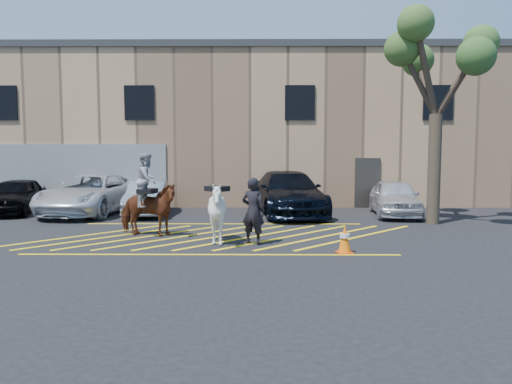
{
  "coord_description": "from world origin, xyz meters",
  "views": [
    {
      "loc": [
        1.27,
        -14.98,
        2.66
      ],
      "look_at": [
        1.15,
        0.2,
        1.3
      ],
      "focal_mm": 35.0,
      "sensor_mm": 36.0,
      "label": 1
    }
  ],
  "objects_px": {
    "car_white_suv": "(395,197)",
    "saddled_white": "(217,213)",
    "car_black_suv": "(16,196)",
    "car_blue_suv": "(288,193)",
    "car_white_pickup": "(91,194)",
    "car_silver_sedan": "(148,198)",
    "handler": "(253,211)",
    "traffic_cone": "(345,239)",
    "mounted_bay": "(148,203)",
    "tree": "(437,58)"
  },
  "relations": [
    {
      "from": "car_white_suv",
      "to": "tree",
      "type": "relative_size",
      "value": 0.57
    },
    {
      "from": "saddled_white",
      "to": "tree",
      "type": "bearing_deg",
      "value": 26.83
    },
    {
      "from": "car_silver_sedan",
      "to": "mounted_bay",
      "type": "distance_m",
      "value": 4.95
    },
    {
      "from": "car_white_pickup",
      "to": "tree",
      "type": "relative_size",
      "value": 0.78
    },
    {
      "from": "mounted_bay",
      "to": "car_blue_suv",
      "type": "bearing_deg",
      "value": 48.12
    },
    {
      "from": "car_white_suv",
      "to": "saddled_white",
      "type": "distance_m",
      "value": 8.67
    },
    {
      "from": "car_silver_sedan",
      "to": "handler",
      "type": "xyz_separation_m",
      "value": [
        4.27,
        -6.05,
        0.26
      ]
    },
    {
      "from": "car_blue_suv",
      "to": "handler",
      "type": "xyz_separation_m",
      "value": [
        -1.31,
        -6.24,
        0.08
      ]
    },
    {
      "from": "car_white_pickup",
      "to": "tree",
      "type": "xyz_separation_m",
      "value": [
        12.8,
        -2.57,
        4.9
      ]
    },
    {
      "from": "traffic_cone",
      "to": "car_black_suv",
      "type": "bearing_deg",
      "value": 147.81
    },
    {
      "from": "car_black_suv",
      "to": "car_white_suv",
      "type": "relative_size",
      "value": 1.01
    },
    {
      "from": "car_white_pickup",
      "to": "saddled_white",
      "type": "height_order",
      "value": "saddled_white"
    },
    {
      "from": "car_white_suv",
      "to": "traffic_cone",
      "type": "bearing_deg",
      "value": -107.91
    },
    {
      "from": "car_white_suv",
      "to": "car_blue_suv",
      "type": "bearing_deg",
      "value": -178.72
    },
    {
      "from": "car_blue_suv",
      "to": "car_white_suv",
      "type": "bearing_deg",
      "value": -12.6
    },
    {
      "from": "car_blue_suv",
      "to": "car_white_suv",
      "type": "relative_size",
      "value": 1.41
    },
    {
      "from": "mounted_bay",
      "to": "traffic_cone",
      "type": "relative_size",
      "value": 3.44
    },
    {
      "from": "car_white_suv",
      "to": "car_silver_sedan",
      "type": "bearing_deg",
      "value": -174.83
    },
    {
      "from": "saddled_white",
      "to": "tree",
      "type": "xyz_separation_m",
      "value": [
        7.2,
        3.64,
        4.83
      ]
    },
    {
      "from": "car_black_suv",
      "to": "car_white_suv",
      "type": "distance_m",
      "value": 15.18
    },
    {
      "from": "car_silver_sedan",
      "to": "tree",
      "type": "distance_m",
      "value": 11.85
    },
    {
      "from": "car_black_suv",
      "to": "tree",
      "type": "height_order",
      "value": "tree"
    },
    {
      "from": "car_blue_suv",
      "to": "traffic_cone",
      "type": "distance_m",
      "value": 7.45
    },
    {
      "from": "tree",
      "to": "saddled_white",
      "type": "bearing_deg",
      "value": -153.17
    },
    {
      "from": "car_white_suv",
      "to": "saddled_white",
      "type": "xyz_separation_m",
      "value": [
        -6.45,
        -5.79,
        0.16
      ]
    },
    {
      "from": "car_black_suv",
      "to": "car_blue_suv",
      "type": "distance_m",
      "value": 11.02
    },
    {
      "from": "car_white_pickup",
      "to": "car_silver_sedan",
      "type": "relative_size",
      "value": 1.42
    },
    {
      "from": "car_blue_suv",
      "to": "saddled_white",
      "type": "relative_size",
      "value": 2.81
    },
    {
      "from": "car_white_pickup",
      "to": "handler",
      "type": "relative_size",
      "value": 3.08
    },
    {
      "from": "car_black_suv",
      "to": "saddled_white",
      "type": "bearing_deg",
      "value": -44.02
    },
    {
      "from": "car_white_suv",
      "to": "traffic_cone",
      "type": "height_order",
      "value": "car_white_suv"
    },
    {
      "from": "mounted_bay",
      "to": "saddled_white",
      "type": "relative_size",
      "value": 1.21
    },
    {
      "from": "car_white_suv",
      "to": "tree",
      "type": "bearing_deg",
      "value": -64.58
    },
    {
      "from": "car_white_pickup",
      "to": "mounted_bay",
      "type": "xyz_separation_m",
      "value": [
        3.42,
        -5.07,
        0.22
      ]
    },
    {
      "from": "car_blue_suv",
      "to": "car_white_suv",
      "type": "distance_m",
      "value": 4.17
    },
    {
      "from": "handler",
      "to": "saddled_white",
      "type": "distance_m",
      "value": 1.0
    },
    {
      "from": "car_white_pickup",
      "to": "traffic_cone",
      "type": "height_order",
      "value": "car_white_pickup"
    },
    {
      "from": "car_black_suv",
      "to": "car_silver_sedan",
      "type": "height_order",
      "value": "car_black_suv"
    },
    {
      "from": "car_black_suv",
      "to": "saddled_white",
      "type": "xyz_separation_m",
      "value": [
        8.71,
        -6.35,
        0.15
      ]
    },
    {
      "from": "car_white_pickup",
      "to": "car_black_suv",
      "type": "bearing_deg",
      "value": -175.11
    },
    {
      "from": "mounted_bay",
      "to": "tree",
      "type": "bearing_deg",
      "value": 14.94
    },
    {
      "from": "traffic_cone",
      "to": "handler",
      "type": "bearing_deg",
      "value": 154.01
    },
    {
      "from": "car_white_pickup",
      "to": "car_silver_sedan",
      "type": "height_order",
      "value": "car_white_pickup"
    },
    {
      "from": "mounted_bay",
      "to": "tree",
      "type": "distance_m",
      "value": 10.78
    },
    {
      "from": "car_black_suv",
      "to": "handler",
      "type": "distance_m",
      "value": 11.65
    },
    {
      "from": "mounted_bay",
      "to": "traffic_cone",
      "type": "height_order",
      "value": "mounted_bay"
    },
    {
      "from": "car_blue_suv",
      "to": "car_black_suv",
      "type": "bearing_deg",
      "value": 171.21
    },
    {
      "from": "handler",
      "to": "traffic_cone",
      "type": "height_order",
      "value": "handler"
    },
    {
      "from": "car_black_suv",
      "to": "car_white_suv",
      "type": "bearing_deg",
      "value": -10.07
    },
    {
      "from": "car_blue_suv",
      "to": "saddled_white",
      "type": "height_order",
      "value": "saddled_white"
    }
  ]
}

